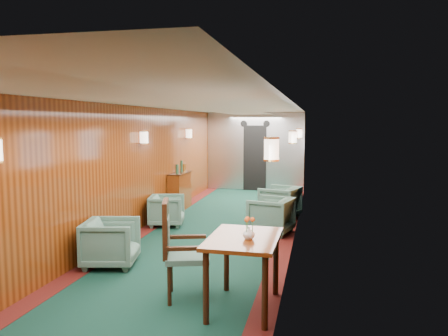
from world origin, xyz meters
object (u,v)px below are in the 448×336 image
(armchair_right_far, at_px, (280,202))
(armchair_left_near, at_px, (111,243))
(side_chair, at_px, (178,246))
(armchair_left_far, at_px, (167,210))
(dining_table, at_px, (244,248))
(armchair_right_near, at_px, (271,215))
(credenza, at_px, (180,190))

(armchair_right_far, bearing_deg, armchair_left_near, -11.58)
(side_chair, bearing_deg, armchair_left_far, 94.84)
(dining_table, bearing_deg, armchair_right_near, 92.12)
(armchair_right_far, bearing_deg, side_chair, 8.33)
(armchair_left_near, height_order, armchair_right_far, armchair_right_far)
(dining_table, bearing_deg, armchair_left_far, 122.56)
(armchair_right_near, bearing_deg, armchair_right_far, -167.35)
(side_chair, bearing_deg, dining_table, -24.88)
(side_chair, xyz_separation_m, credenza, (-1.64, 5.13, -0.18))
(armchair_right_near, bearing_deg, credenza, -112.73)
(dining_table, height_order, armchair_right_far, dining_table)
(dining_table, xyz_separation_m, armchair_right_near, (-0.06, 3.41, -0.35))
(armchair_right_near, relative_size, armchair_right_far, 0.98)
(dining_table, relative_size, armchair_left_near, 1.48)
(credenza, height_order, armchair_left_far, credenza)
(side_chair, bearing_deg, credenza, 90.88)
(armchair_left_near, height_order, armchair_right_near, armchair_right_near)
(side_chair, height_order, credenza, side_chair)
(credenza, bearing_deg, armchair_right_far, -10.64)
(dining_table, height_order, armchair_left_far, dining_table)
(armchair_left_far, xyz_separation_m, armchair_right_far, (2.18, 1.20, 0.04))
(armchair_left_far, relative_size, armchair_right_near, 0.91)
(side_chair, bearing_deg, armchair_left_near, 128.18)
(credenza, relative_size, armchair_left_near, 1.56)
(side_chair, relative_size, armchair_left_near, 1.57)
(armchair_left_near, bearing_deg, dining_table, -127.92)
(armchair_left_near, relative_size, armchair_right_far, 0.97)
(armchair_right_far, bearing_deg, armchair_left_far, -43.09)
(credenza, xyz_separation_m, armchair_left_far, (0.26, -1.66, -0.15))
(side_chair, distance_m, credenza, 5.39)
(dining_table, distance_m, armchair_right_far, 4.80)
(side_chair, height_order, armchair_right_near, side_chair)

